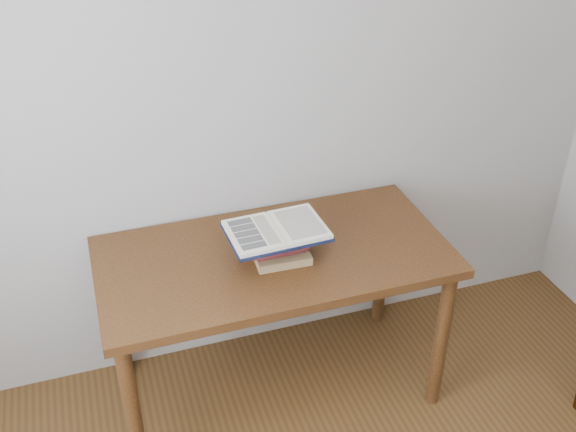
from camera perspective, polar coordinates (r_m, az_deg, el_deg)
name	(u,v)px	position (r m, az deg, el deg)	size (l,w,h in m)	color
room_shell	(441,297)	(1.12, 12.79, -6.71)	(3.54, 3.54, 2.62)	#AAA7A1
desk	(274,272)	(2.75, -1.16, -4.80)	(1.41, 0.70, 0.75)	#4E3513
book_stack	(278,246)	(2.64, -0.89, -2.52)	(0.24, 0.18, 0.12)	olive
open_book	(277,230)	(2.59, -0.98, -1.23)	(0.39, 0.28, 0.03)	black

